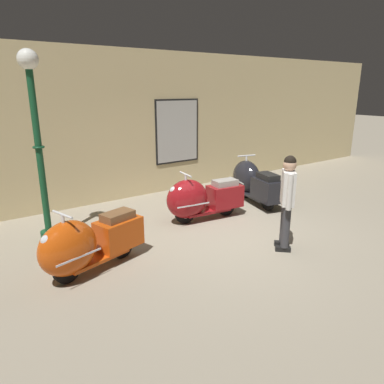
# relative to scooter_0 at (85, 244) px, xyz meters

# --- Properties ---
(ground_plane) EXTENTS (60.00, 60.00, 0.00)m
(ground_plane) POSITION_rel_scooter_0_xyz_m (2.64, -0.23, -0.46)
(ground_plane) COLOR gray
(showroom_back_wall) EXTENTS (18.00, 0.24, 3.43)m
(showroom_back_wall) POSITION_rel_scooter_0_xyz_m (2.64, 3.12, 1.26)
(showroom_back_wall) COLOR #CCB784
(showroom_back_wall) RESTS_ON ground
(scooter_0) EXTENTS (1.70, 0.89, 1.00)m
(scooter_0) POSITION_rel_scooter_0_xyz_m (0.00, 0.00, 0.00)
(scooter_0) COLOR black
(scooter_0) RESTS_ON ground
(scooter_1) EXTENTS (1.70, 0.66, 1.01)m
(scooter_1) POSITION_rel_scooter_0_xyz_m (2.58, 0.78, 0.00)
(scooter_1) COLOR black
(scooter_1) RESTS_ON ground
(scooter_2) EXTENTS (0.89, 1.78, 1.05)m
(scooter_2) POSITION_rel_scooter_0_xyz_m (4.35, 1.10, 0.02)
(scooter_2) COLOR black
(scooter_2) RESTS_ON ground
(lamppost) EXTENTS (0.32, 0.32, 3.15)m
(lamppost) POSITION_rel_scooter_0_xyz_m (-0.14, 1.51, 1.40)
(lamppost) COLOR #144728
(lamppost) RESTS_ON ground
(visitor_0) EXTENTS (0.40, 0.41, 1.57)m
(visitor_0) POSITION_rel_scooter_0_xyz_m (2.95, -1.08, 0.45)
(visitor_0) COLOR black
(visitor_0) RESTS_ON ground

